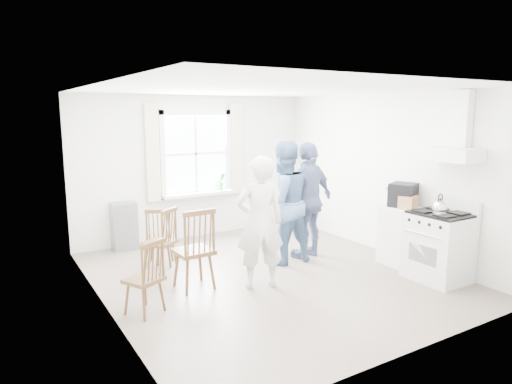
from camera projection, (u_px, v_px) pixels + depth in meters
name	position (u px, v px, depth m)	size (l,w,h in m)	color
room_shell	(269.00, 185.00, 6.29)	(4.62, 5.12, 2.64)	#76675B
window_assembly	(196.00, 158.00, 8.32)	(1.88, 0.24, 1.70)	white
range_hood	(454.00, 142.00, 6.11)	(0.45, 0.76, 0.94)	white
shelf_unit	(124.00, 226.00, 7.69)	(0.40, 0.30, 0.80)	slate
gas_stove	(439.00, 246.00, 6.27)	(0.68, 0.76, 1.12)	silver
kettle	(440.00, 208.00, 6.02)	(0.21, 0.21, 0.29)	silver
low_cabinet	(402.00, 236.00, 6.90)	(0.50, 0.55, 0.90)	white
stereo_stack	(403.00, 195.00, 6.83)	(0.50, 0.48, 0.35)	black
cardboard_box	(408.00, 202.00, 6.71)	(0.29, 0.21, 0.19)	#A3754E
windsor_chair_a	(166.00, 233.00, 6.54)	(0.56, 0.55, 0.96)	#472D17
windsor_chair_b	(197.00, 241.00, 5.84)	(0.49, 0.48, 1.10)	#472D17
windsor_chair_c	(149.00, 270.00, 5.14)	(0.50, 0.50, 0.89)	#472D17
person_left	(260.00, 223.00, 5.94)	(0.64, 0.64, 1.75)	silver
person_mid	(283.00, 203.00, 6.94)	(0.91, 0.91, 1.88)	slate
person_right	(309.00, 200.00, 7.20)	(1.08, 1.08, 1.85)	navy
potted_plant	(221.00, 182.00, 8.55)	(0.18, 0.18, 0.32)	#306E33
windsor_chair_d	(159.00, 231.00, 6.79)	(0.50, 0.50, 0.90)	#472D17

